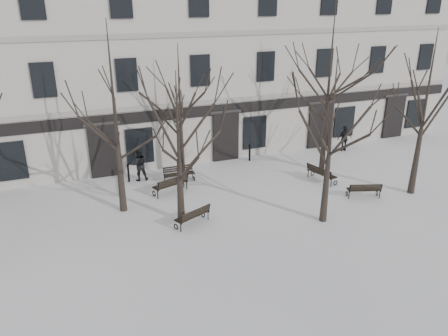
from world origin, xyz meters
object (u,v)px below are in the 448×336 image
bench_3 (179,173)px  tree_3 (427,95)px  tree_1 (178,131)px  tree_2 (332,123)px  bench_2 (364,189)px  bench_1 (193,216)px  bench_4 (171,184)px  bench_5 (321,173)px

bench_3 → tree_3: bearing=-27.9°
tree_1 → tree_3: 11.62m
tree_2 → bench_3: (-4.61, 6.60, -3.96)m
bench_2 → bench_3: bearing=-15.4°
tree_3 → bench_2: bearing=171.3°
tree_1 → bench_1: size_ratio=3.81×
tree_2 → tree_3: size_ratio=0.89×
tree_2 → bench_4: tree_2 is taller
bench_4 → bench_5: 7.91m
bench_4 → bench_3: bearing=-138.4°
bench_5 → bench_3: bearing=54.0°
bench_4 → bench_5: size_ratio=1.05×
bench_3 → bench_4: 1.58m
bench_3 → bench_2: bearing=-33.5°
bench_2 → bench_3: (-7.76, 5.35, 0.01)m
bench_1 → bench_2: bearing=153.8°
tree_2 → bench_2: size_ratio=4.21×
bench_1 → bench_3: 4.94m
tree_2 → bench_4: 8.48m
tree_2 → bench_5: tree_2 is taller
tree_1 → tree_2: size_ratio=0.92×
bench_1 → bench_4: bearing=-113.0°
tree_2 → bench_3: tree_2 is taller
bench_1 → bench_5: bearing=171.6°
bench_1 → bench_4: 3.51m
tree_1 → bench_1: 3.68m
bench_3 → bench_5: 7.53m
bench_3 → bench_4: size_ratio=0.86×
bench_2 → bench_4: (-8.56, 3.98, 0.06)m
tree_1 → bench_2: size_ratio=3.88×
tree_3 → bench_2: 5.21m
bench_2 → bench_5: 2.63m
tree_2 → bench_4: size_ratio=3.72×
tree_2 → bench_4: (-5.40, 5.23, -3.91)m
tree_3 → bench_5: size_ratio=4.40×
tree_3 → bench_1: bearing=175.6°
tree_1 → bench_3: bearing=75.0°
bench_4 → tree_1: bearing=65.2°
bench_1 → bench_2: size_ratio=1.02×
tree_1 → bench_4: (0.35, 2.92, -3.57)m
bench_4 → bench_5: bearing=151.2°
tree_3 → bench_1: size_ratio=4.63×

